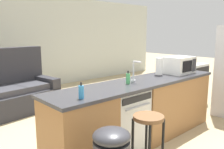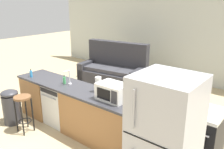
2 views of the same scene
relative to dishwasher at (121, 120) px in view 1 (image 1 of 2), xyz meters
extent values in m
plane|color=tan|center=(0.25, 0.00, -0.42)|extent=(24.00, 24.00, 0.00)
cube|color=beige|center=(0.55, 4.20, 0.88)|extent=(10.00, 0.06, 2.60)
cube|color=#9E6B3D|center=(-0.68, 0.00, 0.01)|extent=(0.75, 0.62, 0.86)
cube|color=#9E6B3D|center=(1.08, 0.00, 0.01)|extent=(1.55, 0.62, 0.86)
cube|color=#333338|center=(0.40, 0.00, 0.46)|extent=(2.94, 0.66, 0.04)
cube|color=#3F2A18|center=(0.40, 0.00, -0.38)|extent=(2.86, 0.56, 0.08)
cube|color=silver|center=(0.00, 0.00, 0.00)|extent=(0.58, 0.58, 0.84)
cube|color=black|center=(0.00, -0.30, 0.36)|extent=(0.52, 0.01, 0.08)
cylinder|color=#B2B2B7|center=(0.00, -0.31, 0.26)|extent=(0.44, 0.02, 0.02)
cube|color=black|center=(2.60, 0.55, 0.00)|extent=(0.76, 0.64, 0.85)
cube|color=black|center=(2.60, 0.22, 0.05)|extent=(0.53, 0.01, 0.43)
cylinder|color=silver|center=(2.60, 0.20, 0.28)|extent=(0.61, 0.03, 0.03)
cube|color=silver|center=(2.60, 0.55, 0.45)|extent=(0.76, 0.64, 0.05)
torus|color=black|center=(2.43, 0.42, 0.47)|extent=(0.16, 0.16, 0.01)
torus|color=black|center=(2.77, 0.42, 0.47)|extent=(0.16, 0.16, 0.01)
torus|color=black|center=(2.43, 0.68, 0.47)|extent=(0.16, 0.16, 0.01)
torus|color=black|center=(2.77, 0.68, 0.47)|extent=(0.16, 0.16, 0.01)
cube|color=white|center=(1.37, 0.00, 0.62)|extent=(0.50, 0.36, 0.28)
cube|color=black|center=(1.33, -0.18, 0.62)|extent=(0.27, 0.01, 0.18)
cube|color=#2D2D33|center=(1.54, -0.18, 0.62)|extent=(0.11, 0.01, 0.21)
cylinder|color=silver|center=(0.27, 0.03, 0.49)|extent=(0.07, 0.07, 0.03)
cylinder|color=silver|center=(0.27, 0.03, 0.64)|extent=(0.02, 0.02, 0.26)
cylinder|color=silver|center=(0.27, -0.04, 0.77)|extent=(0.02, 0.14, 0.02)
cylinder|color=#4C4C51|center=(0.95, 0.10, 0.49)|extent=(0.14, 0.14, 0.01)
cylinder|color=white|center=(0.95, 0.10, 0.63)|extent=(0.11, 0.11, 0.27)
cylinder|color=#4CB266|center=(0.14, 0.00, 0.55)|extent=(0.06, 0.06, 0.14)
cylinder|color=black|center=(0.14, 0.00, 0.64)|extent=(0.02, 0.02, 0.04)
cylinder|color=#338CCC|center=(-0.75, -0.17, 0.55)|extent=(0.06, 0.06, 0.14)
cylinder|color=black|center=(-0.75, -0.17, 0.64)|extent=(0.02, 0.02, 0.04)
sphere|color=silver|center=(2.43, 0.42, 0.56)|extent=(0.17, 0.17, 0.17)
sphere|color=black|center=(2.43, 0.42, 0.66)|extent=(0.03, 0.03, 0.03)
cone|color=silver|center=(2.51, 0.42, 0.58)|extent=(0.08, 0.04, 0.06)
cylinder|color=brown|center=(-0.28, -0.70, 0.30)|extent=(0.32, 0.32, 0.04)
cylinder|color=black|center=(-0.17, -0.58, -0.07)|extent=(0.03, 0.03, 0.70)
ellipsoid|color=#333338|center=(-0.79, -0.69, 0.25)|extent=(0.35, 0.35, 0.14)
cube|color=#2D2D33|center=(-0.68, 2.49, -0.21)|extent=(2.11, 1.18, 0.42)
cube|color=#2D2D33|center=(0.21, 2.62, -0.11)|extent=(0.33, 0.92, 0.62)
cube|color=#3B3B41|center=(-0.67, 2.44, 0.06)|extent=(0.65, 0.70, 0.12)
cube|color=#3B3B41|center=(-0.13, 2.52, 0.06)|extent=(0.65, 0.70, 0.12)
camera|label=1|loc=(-2.12, -2.16, 1.17)|focal=38.00mm
camera|label=2|loc=(3.66, -2.83, 2.07)|focal=38.00mm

